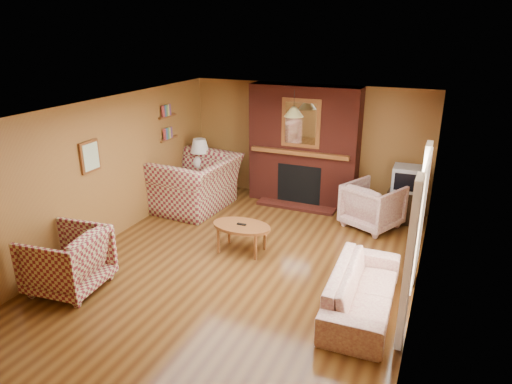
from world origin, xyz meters
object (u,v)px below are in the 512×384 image
at_px(fireplace, 304,147).
at_px(table_lamp, 200,153).
at_px(side_table, 201,183).
at_px(crt_tv, 406,178).
at_px(floral_armchair, 373,205).
at_px(coffee_table, 242,228).
at_px(tv_stand, 403,205).
at_px(plaid_armchair, 67,260).
at_px(floral_sofa, 363,290).
at_px(plaid_loveseat, 196,183).

bearing_deg(fireplace, table_lamp, -165.71).
distance_m(side_table, crt_tv, 4.20).
height_order(floral_armchair, coffee_table, floral_armchair).
relative_size(fireplace, tv_stand, 3.96).
bearing_deg(coffee_table, plaid_armchair, -131.39).
height_order(floral_sofa, table_lamp, table_lamp).
xyz_separation_m(fireplace, plaid_loveseat, (-1.85, -1.18, -0.66)).
height_order(plaid_armchair, tv_stand, plaid_armchair).
bearing_deg(floral_armchair, side_table, 22.74).
distance_m(plaid_loveseat, floral_armchair, 3.45).
height_order(plaid_loveseat, floral_sofa, plaid_loveseat).
bearing_deg(plaid_armchair, floral_sofa, 100.19).
bearing_deg(side_table, plaid_loveseat, -68.79).
relative_size(coffee_table, side_table, 1.65).
distance_m(floral_sofa, side_table, 4.92).
height_order(floral_sofa, floral_armchair, floral_armchair).
height_order(plaid_loveseat, plaid_armchair, plaid_loveseat).
height_order(floral_sofa, side_table, side_table).
bearing_deg(crt_tv, plaid_loveseat, -165.78).
bearing_deg(floral_armchair, tv_stand, -106.91).
xyz_separation_m(floral_armchair, side_table, (-3.66, 0.18, -0.12)).
height_order(coffee_table, crt_tv, crt_tv).
bearing_deg(fireplace, floral_sofa, -60.78).
xyz_separation_m(fireplace, side_table, (-2.10, -0.53, -0.89)).
bearing_deg(tv_stand, table_lamp, -172.34).
relative_size(plaid_armchair, floral_armchair, 1.06).
bearing_deg(side_table, fireplace, 14.29).
distance_m(floral_sofa, table_lamp, 4.96).
bearing_deg(tv_stand, plaid_loveseat, -162.86).
xyz_separation_m(side_table, table_lamp, (0.00, 0.00, 0.67)).
height_order(plaid_loveseat, table_lamp, table_lamp).
bearing_deg(table_lamp, fireplace, 14.29).
bearing_deg(side_table, floral_armchair, -2.84).
relative_size(coffee_table, table_lamp, 1.47).
height_order(plaid_loveseat, crt_tv, crt_tv).
bearing_deg(side_table, crt_tv, 4.74).
relative_size(fireplace, side_table, 4.06).
distance_m(table_lamp, crt_tv, 4.17).
bearing_deg(tv_stand, fireplace, 177.69).
bearing_deg(side_table, table_lamp, 0.00).
bearing_deg(coffee_table, floral_armchair, 45.61).
distance_m(plaid_armchair, tv_stand, 5.89).
bearing_deg(floral_sofa, plaid_loveseat, 57.80).
relative_size(coffee_table, tv_stand, 1.61).
xyz_separation_m(plaid_armchair, coffee_table, (1.74, 1.97, -0.03)).
bearing_deg(tv_stand, side_table, -172.34).
distance_m(tv_stand, crt_tv, 0.53).
bearing_deg(side_table, floral_sofa, -35.58).
distance_m(coffee_table, tv_stand, 3.26).
height_order(fireplace, crt_tv, fireplace).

